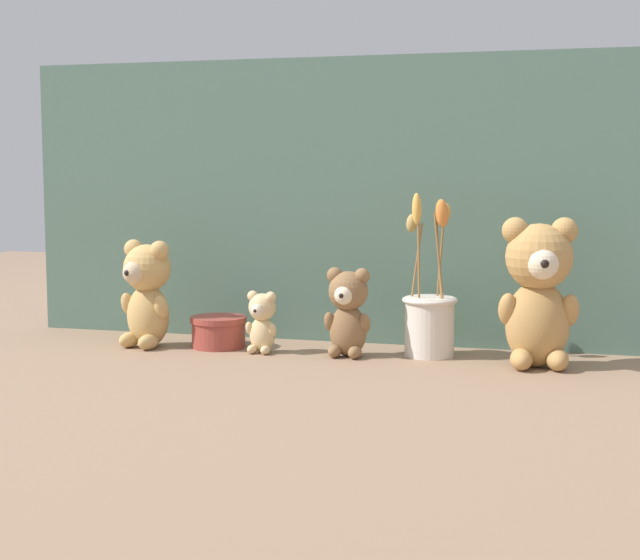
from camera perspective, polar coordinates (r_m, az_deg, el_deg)
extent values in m
plane|color=#8E7056|center=(1.93, -0.16, -4.40)|extent=(4.00, 4.00, 0.00)
cube|color=#4C6B5B|center=(2.06, 1.11, 4.61)|extent=(1.39, 0.02, 0.60)
ellipsoid|color=tan|center=(1.85, 12.54, -2.51)|extent=(0.13, 0.12, 0.16)
sphere|color=tan|center=(1.84, 12.64, 1.33)|extent=(0.12, 0.12, 0.12)
sphere|color=beige|center=(1.79, 12.82, 0.96)|extent=(0.06, 0.06, 0.06)
sphere|color=black|center=(1.77, 12.93, 0.92)|extent=(0.02, 0.02, 0.02)
sphere|color=tan|center=(1.84, 14.04, 2.80)|extent=(0.05, 0.05, 0.05)
sphere|color=tan|center=(1.83, 11.30, 2.84)|extent=(0.05, 0.05, 0.05)
ellipsoid|color=tan|center=(1.85, 14.32, -1.70)|extent=(0.04, 0.06, 0.07)
ellipsoid|color=tan|center=(1.83, 10.87, -1.68)|extent=(0.04, 0.06, 0.07)
ellipsoid|color=tan|center=(1.83, 13.64, -4.54)|extent=(0.05, 0.07, 0.04)
ellipsoid|color=tan|center=(1.82, 11.63, -4.54)|extent=(0.05, 0.07, 0.04)
ellipsoid|color=tan|center=(2.05, -9.99, -2.07)|extent=(0.11, 0.10, 0.13)
sphere|color=tan|center=(2.03, -10.05, 0.69)|extent=(0.10, 0.10, 0.10)
sphere|color=#D1B289|center=(2.01, -10.75, 0.43)|extent=(0.05, 0.05, 0.05)
sphere|color=black|center=(1.99, -11.15, 0.41)|extent=(0.01, 0.01, 0.01)
sphere|color=tan|center=(2.01, -9.33, 1.72)|extent=(0.04, 0.04, 0.04)
sphere|color=tan|center=(2.05, -10.79, 1.80)|extent=(0.04, 0.04, 0.04)
ellipsoid|color=tan|center=(2.01, -9.22, -1.58)|extent=(0.04, 0.05, 0.06)
ellipsoid|color=tan|center=(2.07, -11.06, -1.38)|extent=(0.04, 0.05, 0.06)
ellipsoid|color=tan|center=(2.02, -9.97, -3.58)|extent=(0.05, 0.06, 0.03)
ellipsoid|color=tan|center=(2.05, -11.03, -3.43)|extent=(0.05, 0.06, 0.03)
ellipsoid|color=olive|center=(1.91, 1.65, -2.97)|extent=(0.08, 0.06, 0.10)
sphere|color=olive|center=(1.90, 1.66, -0.64)|extent=(0.08, 0.08, 0.08)
sphere|color=beige|center=(1.88, 1.40, -0.89)|extent=(0.04, 0.04, 0.04)
sphere|color=black|center=(1.86, 1.25, -0.92)|extent=(0.01, 0.01, 0.01)
sphere|color=olive|center=(1.89, 2.47, 0.23)|extent=(0.03, 0.03, 0.03)
sphere|color=olive|center=(1.91, 0.86, 0.29)|extent=(0.03, 0.03, 0.03)
ellipsoid|color=olive|center=(1.90, 2.62, -2.52)|extent=(0.02, 0.04, 0.05)
ellipsoid|color=olive|center=(1.92, 0.59, -2.42)|extent=(0.02, 0.04, 0.05)
ellipsoid|color=olive|center=(1.89, 2.04, -4.23)|extent=(0.03, 0.04, 0.03)
ellipsoid|color=olive|center=(1.91, 0.86, -4.16)|extent=(0.03, 0.04, 0.03)
ellipsoid|color=#DBBC84|center=(1.95, -3.41, -3.21)|extent=(0.06, 0.05, 0.07)
sphere|color=#DBBC84|center=(1.95, -3.42, -1.60)|extent=(0.05, 0.05, 0.05)
sphere|color=beige|center=(1.93, -3.66, -1.77)|extent=(0.03, 0.03, 0.03)
sphere|color=black|center=(1.92, -3.80, -1.80)|extent=(0.01, 0.01, 0.01)
sphere|color=#DBBC84|center=(1.94, -2.88, -1.00)|extent=(0.02, 0.02, 0.02)
sphere|color=#DBBC84|center=(1.95, -3.95, -0.94)|extent=(0.02, 0.02, 0.02)
ellipsoid|color=#DBBC84|center=(1.94, -2.78, -2.91)|extent=(0.02, 0.03, 0.03)
ellipsoid|color=#DBBC84|center=(1.96, -4.13, -2.83)|extent=(0.02, 0.03, 0.03)
ellipsoid|color=#DBBC84|center=(1.94, -3.20, -4.09)|extent=(0.02, 0.03, 0.02)
ellipsoid|color=#DBBC84|center=(1.95, -3.98, -4.04)|extent=(0.02, 0.03, 0.02)
cylinder|color=silver|center=(1.93, 6.39, -2.72)|extent=(0.10, 0.10, 0.12)
torus|color=silver|center=(1.92, 6.41, -1.17)|extent=(0.11, 0.11, 0.01)
cylinder|color=olive|center=(1.88, 6.92, 1.39)|extent=(0.02, 0.02, 0.17)
ellipsoid|color=orange|center=(1.87, 7.12, 3.88)|extent=(0.04, 0.04, 0.06)
cylinder|color=olive|center=(1.89, 6.93, 1.29)|extent=(0.02, 0.02, 0.16)
ellipsoid|color=tan|center=(1.88, 7.10, 3.68)|extent=(0.03, 0.03, 0.04)
cylinder|color=olive|center=(1.93, 5.67, 1.19)|extent=(0.02, 0.03, 0.14)
ellipsoid|color=tan|center=(1.93, 5.37, 3.32)|extent=(0.03, 0.04, 0.04)
cylinder|color=olive|center=(1.90, 5.76, 1.55)|extent=(0.01, 0.01, 0.17)
ellipsoid|color=gold|center=(1.89, 5.65, 4.14)|extent=(0.03, 0.03, 0.06)
cylinder|color=olive|center=(1.93, 7.05, 1.49)|extent=(0.02, 0.02, 0.16)
ellipsoid|color=gold|center=(1.93, 7.26, 3.94)|extent=(0.04, 0.04, 0.04)
cylinder|color=#993D33|center=(2.02, -5.92, -3.19)|extent=(0.11, 0.11, 0.05)
cylinder|color=#993D33|center=(2.02, -5.93, -2.30)|extent=(0.12, 0.12, 0.01)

